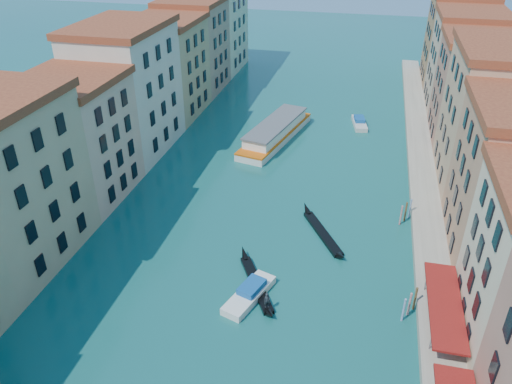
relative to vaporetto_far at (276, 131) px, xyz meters
The scene contains 8 objects.
left_bank_palazzos 28.95m from the vaporetto_far, 146.29° to the right, with size 12.80×128.40×21.00m.
right_bank_palazzos 37.13m from the vaporetto_far, 24.62° to the right, with size 12.80×128.40×21.00m.
quay 29.14m from the vaporetto_far, 31.20° to the right, with size 4.00×140.00×1.00m, color gray.
vaporetto_far is the anchor object (origin of this frame).
gondola_fore 39.74m from the vaporetto_far, 81.73° to the right, with size 6.97×11.33×2.49m.
gondola_far 29.97m from the vaporetto_far, 67.19° to the right, with size 7.47×11.71×1.85m.
motorboat_mid 41.68m from the vaporetto_far, 82.47° to the right, with size 4.64×7.85×1.55m.
motorboat_far 17.47m from the vaporetto_far, 35.03° to the left, with size 3.47×7.34×1.46m.
Camera 1 is at (12.60, -0.77, 37.12)m, focal length 35.00 mm.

